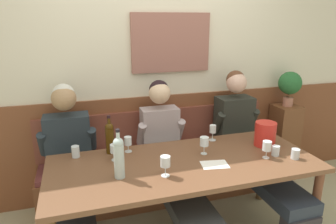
% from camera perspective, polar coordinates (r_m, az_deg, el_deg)
% --- Properties ---
extents(room_wall_back, '(6.80, 0.12, 2.80)m').
position_cam_1_polar(room_wall_back, '(3.20, -2.69, 8.82)').
color(room_wall_back, beige).
rests_on(room_wall_back, ground).
extents(wood_wainscot_panel, '(6.80, 0.03, 1.08)m').
position_cam_1_polar(wood_wainscot_panel, '(3.38, -2.29, -5.93)').
color(wood_wainscot_panel, brown).
rests_on(wood_wainscot_panel, ground).
extents(wall_bench, '(2.45, 0.42, 0.94)m').
position_cam_1_polar(wall_bench, '(3.31, -1.29, -11.42)').
color(wall_bench, brown).
rests_on(wall_bench, ground).
extents(dining_table, '(2.15, 0.89, 0.75)m').
position_cam_1_polar(dining_table, '(2.53, 3.09, -10.81)').
color(dining_table, brown).
rests_on(dining_table, ground).
extents(person_center_right_seat, '(0.51, 1.32, 1.31)m').
position_cam_1_polar(person_center_right_seat, '(2.73, -17.87, -10.42)').
color(person_center_right_seat, '#31283A').
rests_on(person_center_right_seat, ground).
extents(person_center_left_seat, '(0.47, 1.32, 1.29)m').
position_cam_1_polar(person_center_left_seat, '(2.82, 0.50, -8.79)').
color(person_center_left_seat, '#352F35').
rests_on(person_center_left_seat, ground).
extents(person_left_seat, '(0.48, 1.33, 1.34)m').
position_cam_1_polar(person_left_seat, '(3.17, 14.85, -5.80)').
color(person_left_seat, '#2F2A2E').
rests_on(person_left_seat, ground).
extents(ice_bucket, '(0.19, 0.19, 0.22)m').
position_cam_1_polar(ice_bucket, '(2.89, 17.64, -3.91)').
color(ice_bucket, red).
rests_on(ice_bucket, dining_table).
extents(wine_bottle_clear_water, '(0.08, 0.08, 0.37)m').
position_cam_1_polar(wine_bottle_clear_water, '(2.22, -9.12, -8.14)').
color(wine_bottle_clear_water, '#B4C8C4').
rests_on(wine_bottle_clear_water, dining_table).
extents(wine_bottle_amber_mid, '(0.07, 0.07, 0.33)m').
position_cam_1_polar(wine_bottle_amber_mid, '(2.64, -10.78, -4.56)').
color(wine_bottle_amber_mid, '#402808').
rests_on(wine_bottle_amber_mid, dining_table).
extents(wine_glass_center_front, '(0.06, 0.06, 0.14)m').
position_cam_1_polar(wine_glass_center_front, '(2.66, -7.47, -5.45)').
color(wine_glass_center_front, silver).
rests_on(wine_glass_center_front, dining_table).
extents(wine_glass_near_bucket, '(0.07, 0.07, 0.15)m').
position_cam_1_polar(wine_glass_near_bucket, '(2.64, 17.93, -6.18)').
color(wine_glass_near_bucket, silver).
rests_on(wine_glass_near_bucket, dining_table).
extents(wine_glass_mid_left, '(0.08, 0.08, 0.14)m').
position_cam_1_polar(wine_glass_mid_left, '(2.52, -9.85, -6.79)').
color(wine_glass_mid_left, silver).
rests_on(wine_glass_mid_left, dining_table).
extents(wine_glass_by_bottle, '(0.07, 0.07, 0.15)m').
position_cam_1_polar(wine_glass_by_bottle, '(2.90, 8.33, -3.32)').
color(wine_glass_by_bottle, silver).
rests_on(wine_glass_by_bottle, dining_table).
extents(wine_glass_mid_right, '(0.08, 0.08, 0.15)m').
position_cam_1_polar(wine_glass_mid_right, '(2.60, 6.77, -5.52)').
color(wine_glass_mid_right, silver).
rests_on(wine_glass_mid_right, dining_table).
extents(wine_glass_right_end, '(0.07, 0.07, 0.16)m').
position_cam_1_polar(wine_glass_right_end, '(2.24, -0.50, -9.36)').
color(wine_glass_right_end, silver).
rests_on(wine_glass_right_end, dining_table).
extents(water_tumbler_left, '(0.07, 0.07, 0.08)m').
position_cam_1_polar(water_tumbler_left, '(2.73, 22.62, -7.21)').
color(water_tumbler_left, silver).
rests_on(water_tumbler_left, dining_table).
extents(water_tumbler_center, '(0.06, 0.06, 0.10)m').
position_cam_1_polar(water_tumbler_center, '(2.67, -16.82, -7.06)').
color(water_tumbler_center, silver).
rests_on(water_tumbler_center, dining_table).
extents(water_tumbler_right, '(0.06, 0.06, 0.09)m').
position_cam_1_polar(water_tumbler_right, '(2.73, 19.40, -6.81)').
color(water_tumbler_right, silver).
rests_on(water_tumbler_right, dining_table).
extents(tasting_sheet_left_guest, '(0.23, 0.18, 0.00)m').
position_cam_1_polar(tasting_sheet_left_guest, '(2.47, 8.66, -9.63)').
color(tasting_sheet_left_guest, white).
rests_on(tasting_sheet_left_guest, dining_table).
extents(corner_pedestal, '(0.28, 0.28, 0.89)m').
position_cam_1_polar(corner_pedestal, '(3.92, 20.62, -5.22)').
color(corner_pedestal, brown).
rests_on(corner_pedestal, ground).
extents(potted_plant, '(0.26, 0.26, 0.40)m').
position_cam_1_polar(potted_plant, '(3.73, 21.73, 4.81)').
color(potted_plant, '#A96A54').
rests_on(potted_plant, corner_pedestal).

